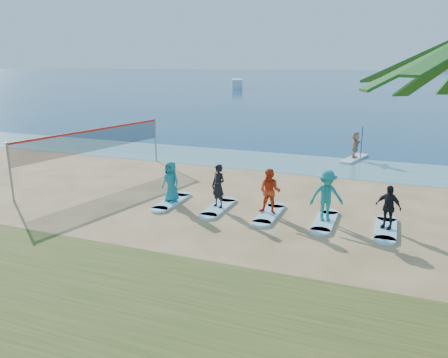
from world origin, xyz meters
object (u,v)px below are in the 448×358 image
(volleyball_net, at_px, (94,141))
(student_1, at_px, (218,186))
(student_3, at_px, (326,196))
(surfboard_4, at_px, (386,229))
(surfboard_1, at_px, (218,208))
(student_2, at_px, (270,191))
(surfboard_0, at_px, (172,202))
(paddleboarder, at_px, (355,145))
(boat_offshore_a, at_px, (237,88))
(student_4, at_px, (388,207))
(surfboard_2, at_px, (269,214))
(student_0, at_px, (171,182))
(surfboard_3, at_px, (325,221))
(paddleboard, at_px, (354,159))

(volleyball_net, distance_m, student_1, 7.92)
(student_3, height_order, surfboard_4, student_3)
(surfboard_1, bearing_deg, student_1, -90.00)
(surfboard_1, bearing_deg, student_2, -0.00)
(surfboard_0, distance_m, surfboard_4, 8.38)
(student_2, bearing_deg, surfboard_0, -179.34)
(paddleboarder, height_order, boat_offshore_a, paddleboarder)
(student_4, bearing_deg, paddleboarder, 123.92)
(paddleboarder, xyz_separation_m, student_3, (0.02, -11.38, 0.13))
(surfboard_2, relative_size, student_3, 1.18)
(boat_offshore_a, height_order, surfboard_1, boat_offshore_a)
(paddleboarder, relative_size, surfboard_4, 0.71)
(student_2, xyz_separation_m, surfboard_4, (4.19, 0.00, -0.91))
(surfboard_2, bearing_deg, surfboard_1, 180.00)
(boat_offshore_a, relative_size, student_3, 4.63)
(student_0, xyz_separation_m, surfboard_1, (2.09, 0.00, -0.87))
(surfboard_3, distance_m, surfboard_4, 2.09)
(paddleboarder, bearing_deg, student_2, 172.47)
(paddleboard, bearing_deg, surfboard_1, -94.50)
(paddleboard, relative_size, student_1, 1.74)
(student_2, relative_size, surfboard_3, 0.79)
(surfboard_0, xyz_separation_m, student_2, (4.19, -0.00, 0.91))
(paddleboarder, distance_m, student_0, 12.99)
(volleyball_net, distance_m, boat_offshore_a, 78.76)
(student_2, bearing_deg, student_0, -179.34)
(paddleboard, xyz_separation_m, surfboard_4, (2.12, -11.38, -0.01))
(student_0, distance_m, surfboard_2, 4.28)
(student_3, bearing_deg, surfboard_3, 66.42)
(paddleboarder, xyz_separation_m, surfboard_1, (-4.17, -11.38, -0.85))
(surfboard_2, relative_size, student_2, 1.27)
(boat_offshore_a, height_order, surfboard_3, boat_offshore_a)
(student_0, bearing_deg, surfboard_1, 13.39)
(volleyball_net, distance_m, surfboard_3, 12.08)
(surfboard_2, bearing_deg, student_3, -0.00)
(student_0, bearing_deg, surfboard_3, 13.39)
(surfboard_0, bearing_deg, student_3, -0.00)
(paddleboard, distance_m, boat_offshore_a, 74.10)
(student_0, relative_size, surfboard_1, 0.75)
(student_3, bearing_deg, boat_offshore_a, 88.35)
(surfboard_0, distance_m, surfboard_1, 2.09)
(surfboard_3, xyz_separation_m, student_4, (2.09, -0.00, 0.81))
(surfboard_1, xyz_separation_m, student_2, (2.09, -0.00, 0.91))
(surfboard_1, xyz_separation_m, surfboard_4, (6.28, 0.00, 0.00))
(surfboard_0, bearing_deg, student_1, -0.00)
(surfboard_1, bearing_deg, student_3, -0.00)
(paddleboard, distance_m, student_4, 11.60)
(student_1, distance_m, student_4, 6.28)
(paddleboarder, relative_size, student_0, 0.94)
(surfboard_2, bearing_deg, student_1, -180.00)
(volleyball_net, relative_size, student_2, 5.16)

